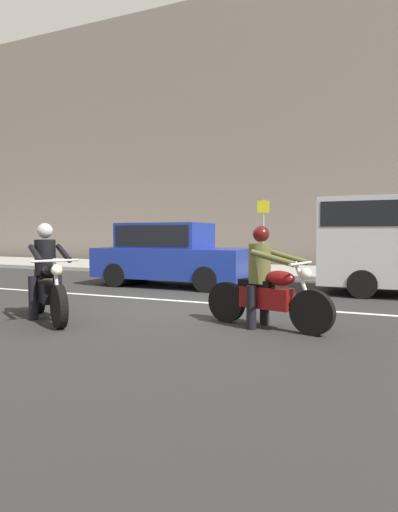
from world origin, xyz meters
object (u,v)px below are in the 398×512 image
at_px(motorcycle_with_rider_black_leather, 47,281).
at_px(street_sign_post, 263,227).
at_px(pedestrian_bystander, 197,242).
at_px(motorcycle_with_rider_olive, 266,287).
at_px(parked_sedan_cobalt_blue, 170,254).

bearing_deg(motorcycle_with_rider_black_leather, street_sign_post, 82.82).
distance_m(motorcycle_with_rider_black_leather, pedestrian_bystander, 9.55).
distance_m(motorcycle_with_rider_olive, parked_sedan_cobalt_blue, 5.47).
xyz_separation_m(motorcycle_with_rider_black_leather, street_sign_post, (1.23, 9.73, 1.02)).
relative_size(parked_sedan_cobalt_blue, pedestrian_bystander, 2.49).
bearing_deg(pedestrian_bystander, motorcycle_with_rider_black_leather, -82.08).
bearing_deg(pedestrian_bystander, parked_sedan_cobalt_blue, -75.89).
xyz_separation_m(motorcycle_with_rider_olive, pedestrian_bystander, (-4.82, 8.65, 0.49)).
bearing_deg(street_sign_post, motorcycle_with_rider_black_leather, -97.18).
relative_size(motorcycle_with_rider_olive, street_sign_post, 0.82).
height_order(motorcycle_with_rider_olive, motorcycle_with_rider_black_leather, motorcycle_with_rider_black_leather).
bearing_deg(parked_sedan_cobalt_blue, street_sign_post, 74.19).
height_order(parked_sedan_cobalt_blue, pedestrian_bystander, pedestrian_bystander).
bearing_deg(street_sign_post, parked_sedan_cobalt_blue, -105.81).
bearing_deg(motorcycle_with_rider_olive, pedestrian_bystander, 119.15).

